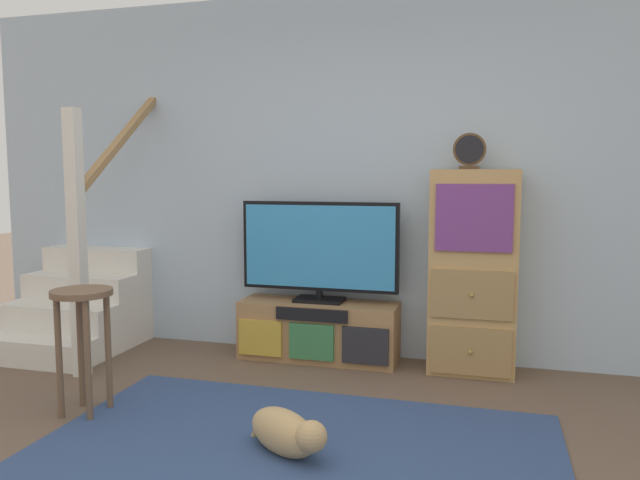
{
  "coord_description": "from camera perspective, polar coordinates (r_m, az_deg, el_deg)",
  "views": [
    {
      "loc": [
        0.9,
        -2.04,
        1.37
      ],
      "look_at": [
        -0.22,
        1.93,
        0.92
      ],
      "focal_mm": 34.18,
      "sensor_mm": 36.0,
      "label": 1
    }
  ],
  "objects": [
    {
      "name": "side_cabinet",
      "position": [
        4.3,
        14.13,
        -2.97
      ],
      "size": [
        0.58,
        0.38,
        1.4
      ],
      "color": "tan",
      "rests_on": "ground_plane"
    },
    {
      "name": "media_console",
      "position": [
        4.55,
        -0.14,
        -8.49
      ],
      "size": [
        1.17,
        0.38,
        0.43
      ],
      "color": "#997047",
      "rests_on": "ground_plane"
    },
    {
      "name": "staircase",
      "position": [
        5.37,
        -20.47,
        -4.93
      ],
      "size": [
        1.0,
        1.36,
        2.2
      ],
      "color": "silver",
      "rests_on": "ground_plane"
    },
    {
      "name": "desk_clock",
      "position": [
        4.24,
        13.82,
        8.08
      ],
      "size": [
        0.22,
        0.08,
        0.24
      ],
      "color": "#4C3823",
      "rests_on": "side_cabinet"
    },
    {
      "name": "dog",
      "position": [
        3.11,
        -3.11,
        -17.55
      ],
      "size": [
        0.49,
        0.4,
        0.23
      ],
      "color": "tan",
      "rests_on": "ground_plane"
    },
    {
      "name": "bar_stool_near",
      "position": [
        3.73,
        -21.33,
        -7.16
      ],
      "size": [
        0.34,
        0.34,
        0.72
      ],
      "color": "brown",
      "rests_on": "ground_plane"
    },
    {
      "name": "television",
      "position": [
        4.46,
        -0.06,
        -0.82
      ],
      "size": [
        1.17,
        0.22,
        0.74
      ],
      "color": "black",
      "rests_on": "media_console"
    },
    {
      "name": "back_wall",
      "position": [
        4.59,
        4.39,
        5.93
      ],
      "size": [
        6.4,
        0.12,
        2.7
      ],
      "primitive_type": "cube",
      "color": "#A8BCD1",
      "rests_on": "ground_plane"
    },
    {
      "name": "area_rug",
      "position": [
        3.11,
        -2.99,
        -19.83
      ],
      "size": [
        2.6,
        1.8,
        0.01
      ],
      "primitive_type": "cube",
      "color": "navy",
      "rests_on": "ground_plane"
    }
  ]
}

